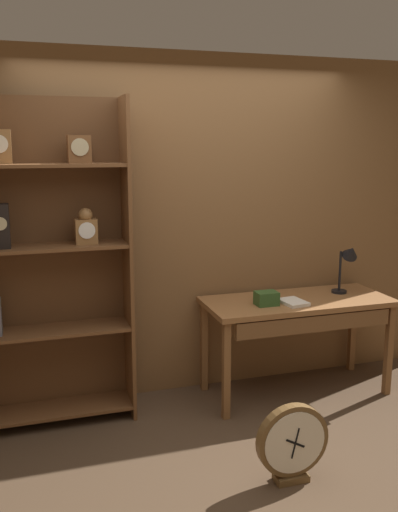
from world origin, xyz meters
TOP-DOWN VIEW (x-y plane):
  - ground_plane at (0.00, 0.00)m, footprint 10.00×10.00m
  - back_wood_panel at (0.00, 1.32)m, footprint 4.80×0.05m
  - bookshelf at (-1.09, 1.07)m, footprint 1.12×0.33m
  - workbench at (0.78, 0.93)m, footprint 1.45×0.61m
  - desk_lamp at (1.23, 0.99)m, footprint 0.20×0.20m
  - toolbox_small at (0.48, 0.88)m, footprint 0.16×0.12m
  - open_repair_manual at (0.69, 0.85)m, footprint 0.19×0.24m
  - round_clock_large at (0.21, -0.12)m, footprint 0.44×0.11m

SIDE VIEW (x-z plane):
  - ground_plane at x=0.00m, z-range 0.00..0.00m
  - round_clock_large at x=0.21m, z-range 0.00..0.48m
  - workbench at x=0.78m, z-range 0.29..1.06m
  - open_repair_manual at x=0.69m, z-range 0.76..0.79m
  - toolbox_small at x=0.48m, z-range 0.76..0.86m
  - desk_lamp at x=1.23m, z-range 0.83..1.25m
  - bookshelf at x=-1.09m, z-range -0.01..2.24m
  - back_wood_panel at x=0.00m, z-range 0.00..2.60m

